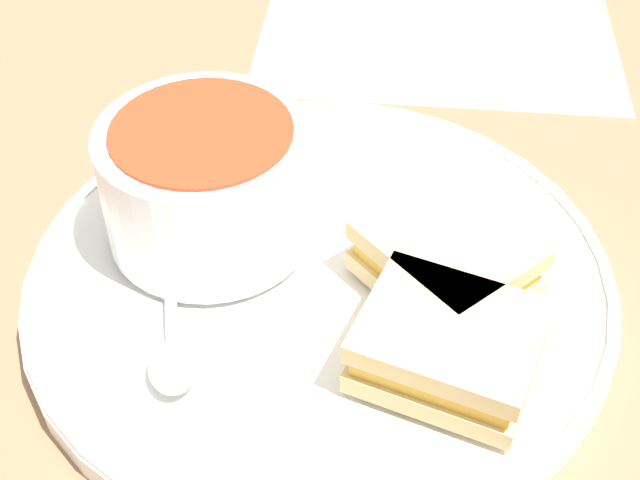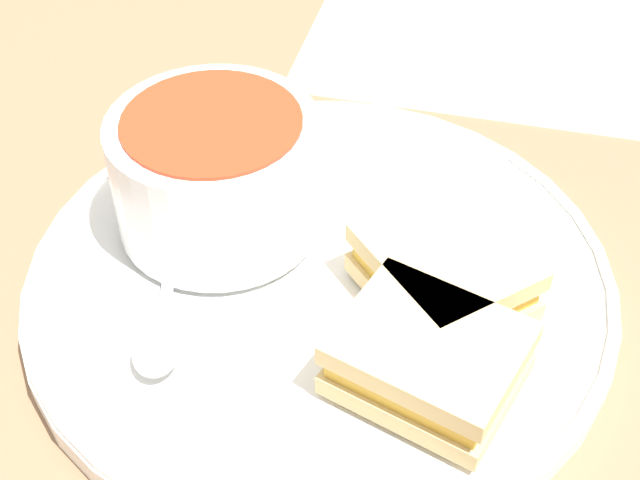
{
  "view_description": "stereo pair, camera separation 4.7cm",
  "coord_description": "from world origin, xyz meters",
  "px_view_note": "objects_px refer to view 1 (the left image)",
  "views": [
    {
      "loc": [
        0.29,
        0.18,
        0.36
      ],
      "look_at": [
        0.0,
        0.0,
        0.04
      ],
      "focal_mm": 50.0,
      "sensor_mm": 36.0,
      "label": 1
    },
    {
      "loc": [
        0.26,
        0.21,
        0.36
      ],
      "look_at": [
        0.0,
        0.0,
        0.04
      ],
      "focal_mm": 50.0,
      "sensor_mm": 36.0,
      "label": 2
    }
  ],
  "objects_px": {
    "soup_bowl": "(207,182)",
    "sandwich_half_near": "(448,346)",
    "spoon": "(173,352)",
    "sandwich_half_far": "(446,259)"
  },
  "relations": [
    {
      "from": "soup_bowl",
      "to": "sandwich_half_far",
      "type": "bearing_deg",
      "value": 103.82
    },
    {
      "from": "soup_bowl",
      "to": "sandwich_half_near",
      "type": "relative_size",
      "value": 1.26
    },
    {
      "from": "sandwich_half_near",
      "to": "spoon",
      "type": "bearing_deg",
      "value": -61.45
    },
    {
      "from": "soup_bowl",
      "to": "spoon",
      "type": "xyz_separation_m",
      "value": [
        0.08,
        0.04,
        -0.03
      ]
    },
    {
      "from": "soup_bowl",
      "to": "sandwich_half_far",
      "type": "height_order",
      "value": "soup_bowl"
    },
    {
      "from": "sandwich_half_near",
      "to": "sandwich_half_far",
      "type": "bearing_deg",
      "value": -153.54
    },
    {
      "from": "spoon",
      "to": "sandwich_half_far",
      "type": "xyz_separation_m",
      "value": [
        -0.12,
        0.09,
        0.01
      ]
    },
    {
      "from": "spoon",
      "to": "sandwich_half_far",
      "type": "bearing_deg",
      "value": 101.85
    },
    {
      "from": "soup_bowl",
      "to": "sandwich_half_near",
      "type": "distance_m",
      "value": 0.16
    },
    {
      "from": "sandwich_half_near",
      "to": "sandwich_half_far",
      "type": "height_order",
      "value": "same"
    }
  ]
}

